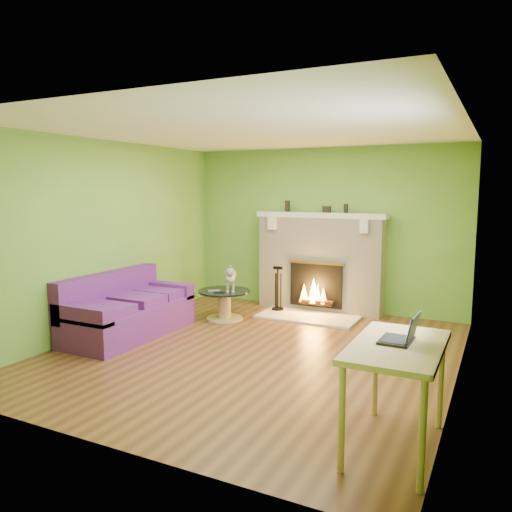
{
  "coord_description": "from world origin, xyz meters",
  "views": [
    {
      "loc": [
        2.6,
        -5.18,
        1.94
      ],
      "look_at": [
        -0.19,
        0.4,
        1.1
      ],
      "focal_mm": 35.0,
      "sensor_mm": 36.0,
      "label": 1
    }
  ],
  "objects": [
    {
      "name": "fireplace",
      "position": [
        0.0,
        2.32,
        0.77
      ],
      "size": [
        2.1,
        0.46,
        1.58
      ],
      "color": "beige",
      "rests_on": "floor"
    },
    {
      "name": "mantel_vase_right",
      "position": [
        0.4,
        2.33,
        1.65
      ],
      "size": [
        0.07,
        0.07,
        0.14
      ],
      "primitive_type": "cylinder",
      "color": "black",
      "rests_on": "mantel"
    },
    {
      "name": "remote_black",
      "position": [
        -1.07,
        0.97,
        0.45
      ],
      "size": [
        0.17,
        0.08,
        0.02
      ],
      "primitive_type": "cube",
      "rotation": [
        0.0,
        0.0,
        0.24
      ],
      "color": "black",
      "rests_on": "coffee_table"
    },
    {
      "name": "mantel",
      "position": [
        0.0,
        2.3,
        1.54
      ],
      "size": [
        2.1,
        0.28,
        0.08
      ],
      "primitive_type": "cube",
      "color": "beige",
      "rests_on": "fireplace"
    },
    {
      "name": "ceiling",
      "position": [
        0.0,
        0.0,
        2.6
      ],
      "size": [
        5.0,
        5.0,
        0.0
      ],
      "primitive_type": "plane",
      "rotation": [
        3.14,
        0.0,
        0.0
      ],
      "color": "white",
      "rests_on": "wall_back"
    },
    {
      "name": "laptop",
      "position": [
        1.93,
        -1.49,
        0.93
      ],
      "size": [
        0.27,
        0.31,
        0.23
      ],
      "primitive_type": null,
      "rotation": [
        0.0,
        0.0,
        -0.04
      ],
      "color": "black",
      "rests_on": "desk"
    },
    {
      "name": "hearth",
      "position": [
        0.0,
        1.8,
        0.01
      ],
      "size": [
        1.5,
        0.75,
        0.03
      ],
      "primitive_type": "cube",
      "color": "beige",
      "rests_on": "floor"
    },
    {
      "name": "floor",
      "position": [
        0.0,
        0.0,
        0.0
      ],
      "size": [
        5.0,
        5.0,
        0.0
      ],
      "primitive_type": "plane",
      "color": "#522D17",
      "rests_on": "ground"
    },
    {
      "name": "wall_back",
      "position": [
        0.0,
        2.5,
        1.3
      ],
      "size": [
        5.0,
        0.0,
        5.0
      ],
      "primitive_type": "plane",
      "rotation": [
        1.57,
        0.0,
        0.0
      ],
      "color": "#5A902F",
      "rests_on": "floor"
    },
    {
      "name": "mantel_vase_left",
      "position": [
        -0.58,
        2.33,
        1.67
      ],
      "size": [
        0.08,
        0.08,
        0.18
      ],
      "primitive_type": "cylinder",
      "color": "black",
      "rests_on": "mantel"
    },
    {
      "name": "remote_silver",
      "position": [
        -1.19,
        1.03,
        0.45
      ],
      "size": [
        0.16,
        0.13,
        0.02
      ],
      "primitive_type": "cube",
      "rotation": [
        0.0,
        0.0,
        0.61
      ],
      "color": "gray",
      "rests_on": "coffee_table"
    },
    {
      "name": "cat",
      "position": [
        -1.01,
        1.2,
        0.63
      ],
      "size": [
        0.49,
        0.65,
        0.38
      ],
      "primitive_type": null,
      "rotation": [
        0.0,
        0.0,
        0.5
      ],
      "color": "slate",
      "rests_on": "coffee_table"
    },
    {
      "name": "window_frame",
      "position": [
        2.24,
        -0.9,
        1.55
      ],
      "size": [
        0.0,
        1.2,
        1.2
      ],
      "primitive_type": "plane",
      "rotation": [
        1.57,
        0.0,
        -1.57
      ],
      "color": "silver",
      "rests_on": "wall_right"
    },
    {
      "name": "coffee_table",
      "position": [
        -1.09,
        1.15,
        0.25
      ],
      "size": [
        0.78,
        0.78,
        0.44
      ],
      "color": "tan",
      "rests_on": "floor"
    },
    {
      "name": "window_pane",
      "position": [
        2.23,
        -0.9,
        1.55
      ],
      "size": [
        0.0,
        1.06,
        1.06
      ],
      "primitive_type": "plane",
      "rotation": [
        1.57,
        0.0,
        -1.57
      ],
      "color": "white",
      "rests_on": "wall_right"
    },
    {
      "name": "wall_front",
      "position": [
        0.0,
        -2.5,
        1.3
      ],
      "size": [
        5.0,
        0.0,
        5.0
      ],
      "primitive_type": "plane",
      "rotation": [
        -1.57,
        0.0,
        0.0
      ],
      "color": "#5A902F",
      "rests_on": "floor"
    },
    {
      "name": "wall_left",
      "position": [
        -2.25,
        0.0,
        1.3
      ],
      "size": [
        0.0,
        5.0,
        5.0
      ],
      "primitive_type": "plane",
      "rotation": [
        1.57,
        0.0,
        1.57
      ],
      "color": "#5A902F",
      "rests_on": "floor"
    },
    {
      "name": "wall_right",
      "position": [
        2.25,
        0.0,
        1.3
      ],
      "size": [
        0.0,
        5.0,
        5.0
      ],
      "primitive_type": "plane",
      "rotation": [
        1.57,
        0.0,
        -1.57
      ],
      "color": "#5A902F",
      "rests_on": "floor"
    },
    {
      "name": "desk",
      "position": [
        1.95,
        -1.54,
        0.71
      ],
      "size": [
        0.64,
        1.1,
        0.81
      ],
      "color": "tan",
      "rests_on": "floor"
    },
    {
      "name": "fire_tools",
      "position": [
        -0.57,
        1.95,
        0.38
      ],
      "size": [
        0.19,
        0.19,
        0.7
      ],
      "primitive_type": null,
      "color": "black",
      "rests_on": "hearth"
    },
    {
      "name": "mantel_box",
      "position": [
        0.09,
        2.33,
        1.63
      ],
      "size": [
        0.12,
        0.08,
        0.1
      ],
      "primitive_type": "cube",
      "color": "black",
      "rests_on": "mantel"
    },
    {
      "name": "sofa",
      "position": [
        -1.86,
        -0.14,
        0.32
      ],
      "size": [
        0.87,
        1.85,
        0.83
      ],
      "color": "#551B67",
      "rests_on": "floor"
    }
  ]
}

